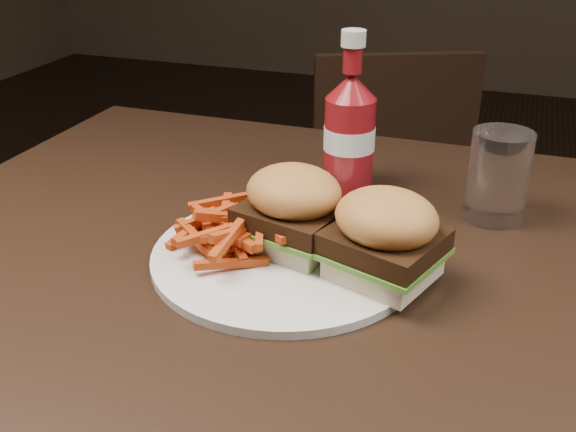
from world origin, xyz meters
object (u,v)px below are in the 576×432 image
(ketchup_bottle, at_px, (349,147))
(tumbler, at_px, (498,177))
(dining_table, at_px, (379,274))
(chair_far, at_px, (374,196))
(plate, at_px, (285,256))

(ketchup_bottle, bearing_deg, tumbler, -8.16)
(dining_table, xyz_separation_m, tumbler, (0.11, 0.15, 0.08))
(chair_far, relative_size, ketchup_bottle, 2.70)
(ketchup_bottle, distance_m, tumbler, 0.20)
(ketchup_bottle, bearing_deg, dining_table, -64.42)
(plate, bearing_deg, ketchup_bottle, 85.89)
(chair_far, relative_size, tumbler, 3.12)
(chair_far, distance_m, plate, 0.95)
(chair_far, distance_m, tumbler, 0.85)
(chair_far, height_order, plate, plate)
(dining_table, xyz_separation_m, plate, (-0.10, -0.04, 0.03))
(plate, xyz_separation_m, ketchup_bottle, (0.02, 0.21, 0.06))
(chair_far, xyz_separation_m, ketchup_bottle, (0.09, -0.67, 0.38))
(chair_far, xyz_separation_m, tumbler, (0.29, -0.70, 0.38))
(dining_table, bearing_deg, plate, -159.64)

